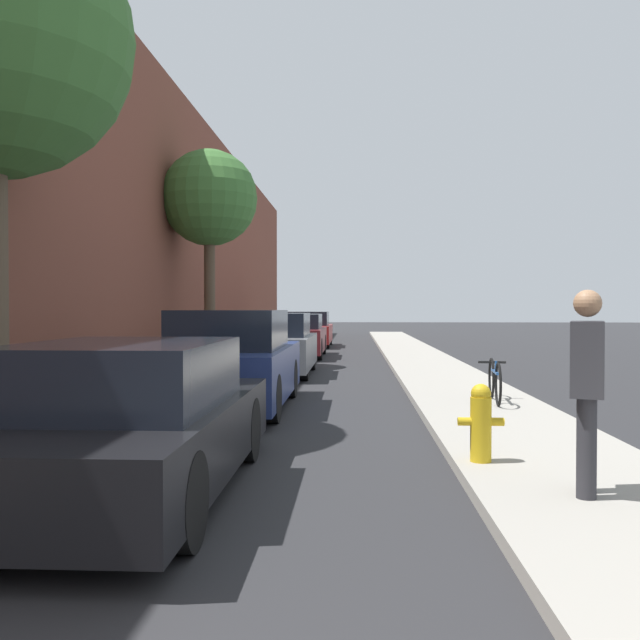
% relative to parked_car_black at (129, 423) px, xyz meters
% --- Properties ---
extents(ground_plane, '(120.00, 120.00, 0.00)m').
position_rel_parked_car_black_xyz_m(ground_plane, '(0.96, 10.33, -0.63)').
color(ground_plane, '#28282B').
extents(sidewalk_left, '(2.00, 52.00, 0.12)m').
position_rel_parked_car_black_xyz_m(sidewalk_left, '(-1.94, 10.33, -0.57)').
color(sidewalk_left, '#9E998E').
rests_on(sidewalk_left, ground).
extents(sidewalk_right, '(2.00, 52.00, 0.12)m').
position_rel_parked_car_black_xyz_m(sidewalk_right, '(3.86, 10.33, -0.57)').
color(sidewalk_right, '#9E998E').
rests_on(sidewalk_right, ground).
extents(building_facade_left, '(0.70, 52.00, 7.67)m').
position_rel_parked_car_black_xyz_m(building_facade_left, '(-3.29, 10.33, 3.21)').
color(building_facade_left, brown).
rests_on(building_facade_left, ground).
extents(parked_car_black, '(1.77, 4.18, 1.31)m').
position_rel_parked_car_black_xyz_m(parked_car_black, '(0.00, 0.00, 0.00)').
color(parked_car_black, black).
rests_on(parked_car_black, ground).
extents(parked_car_navy, '(1.77, 4.30, 1.56)m').
position_rel_parked_car_black_xyz_m(parked_car_navy, '(-0.02, 4.94, 0.11)').
color(parked_car_navy, black).
rests_on(parked_car_navy, ground).
extents(parked_car_grey, '(1.86, 4.09, 1.47)m').
position_rel_parked_car_black_xyz_m(parked_car_grey, '(-0.03, 10.34, 0.07)').
color(parked_car_grey, black).
rests_on(parked_car_grey, ground).
extents(parked_car_maroon, '(1.69, 4.40, 1.40)m').
position_rel_parked_car_black_xyz_m(parked_car_maroon, '(0.08, 16.15, 0.05)').
color(parked_car_maroon, black).
rests_on(parked_car_maroon, ground).
extents(parked_car_red, '(1.89, 4.36, 1.45)m').
position_rel_parked_car_black_xyz_m(parked_car_red, '(-0.01, 22.11, 0.06)').
color(parked_car_red, black).
rests_on(parked_car_red, ground).
extents(street_tree_far, '(2.54, 2.54, 5.66)m').
position_rel_parked_car_black_xyz_m(street_tree_far, '(-1.93, 12.05, 3.83)').
color(street_tree_far, brown).
rests_on(street_tree_far, sidewalk_left).
extents(fire_hydrant, '(0.44, 0.20, 0.75)m').
position_rel_parked_car_black_xyz_m(fire_hydrant, '(3.11, 0.92, -0.12)').
color(fire_hydrant, gold).
rests_on(fire_hydrant, sidewalk_right).
extents(pedestrian, '(0.38, 0.52, 1.62)m').
position_rel_parked_car_black_xyz_m(pedestrian, '(3.73, -0.19, 0.39)').
color(pedestrian, '#2D2D33').
rests_on(pedestrian, sidewalk_right).
extents(bicycle, '(0.44, 1.61, 0.66)m').
position_rel_parked_car_black_xyz_m(bicycle, '(4.10, 5.07, -0.17)').
color(bicycle, black).
rests_on(bicycle, sidewalk_right).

